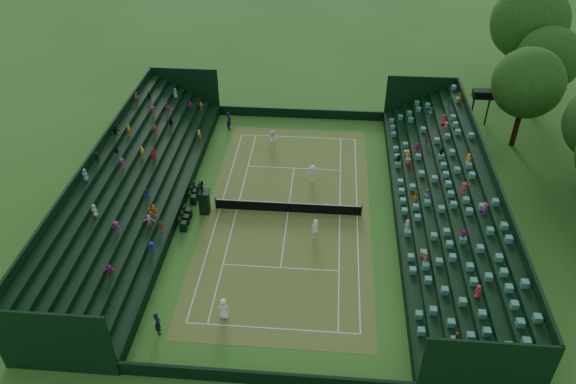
# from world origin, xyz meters

# --- Properties ---
(ground) EXTENTS (160.00, 160.00, 0.00)m
(ground) POSITION_xyz_m (0.00, 0.00, 0.00)
(ground) COLOR #2A641F
(ground) RESTS_ON ground
(court_surface) EXTENTS (12.97, 26.77, 0.01)m
(court_surface) POSITION_xyz_m (0.00, 0.00, 0.01)
(court_surface) COLOR #3C7E2A
(court_surface) RESTS_ON ground
(perimeter_wall_north) EXTENTS (17.17, 0.20, 1.00)m
(perimeter_wall_north) POSITION_xyz_m (0.00, 15.88, 0.50)
(perimeter_wall_north) COLOR black
(perimeter_wall_north) RESTS_ON ground
(perimeter_wall_south) EXTENTS (17.17, 0.20, 1.00)m
(perimeter_wall_south) POSITION_xyz_m (0.00, -15.88, 0.50)
(perimeter_wall_south) COLOR black
(perimeter_wall_south) RESTS_ON ground
(perimeter_wall_east) EXTENTS (0.20, 31.77, 1.00)m
(perimeter_wall_east) POSITION_xyz_m (8.48, 0.00, 0.50)
(perimeter_wall_east) COLOR black
(perimeter_wall_east) RESTS_ON ground
(perimeter_wall_west) EXTENTS (0.20, 31.77, 1.00)m
(perimeter_wall_west) POSITION_xyz_m (-8.48, 0.00, 0.50)
(perimeter_wall_west) COLOR black
(perimeter_wall_west) RESTS_ON ground
(north_grandstand) EXTENTS (6.60, 32.00, 4.90)m
(north_grandstand) POSITION_xyz_m (12.66, 0.00, 1.55)
(north_grandstand) COLOR black
(north_grandstand) RESTS_ON ground
(south_grandstand) EXTENTS (6.60, 32.00, 4.90)m
(south_grandstand) POSITION_xyz_m (-12.66, 0.00, 1.55)
(south_grandstand) COLOR black
(south_grandstand) RESTS_ON ground
(tennis_net) EXTENTS (11.67, 0.10, 1.06)m
(tennis_net) POSITION_xyz_m (0.00, 0.00, 0.53)
(tennis_net) COLOR black
(tennis_net) RESTS_ON ground
(scoreboard_tower) EXTENTS (2.00, 1.00, 3.70)m
(scoreboard_tower) POSITION_xyz_m (17.75, 16.00, 3.14)
(scoreboard_tower) COLOR black
(scoreboard_tower) RESTS_ON ground
(tree_row) EXTENTS (10.31, 36.84, 11.89)m
(tree_row) POSITION_xyz_m (23.01, 12.16, 6.69)
(tree_row) COLOR black
(tree_row) RESTS_ON ground
(umpire_chair) EXTENTS (0.97, 0.97, 3.05)m
(umpire_chair) POSITION_xyz_m (-6.59, -0.55, 1.30)
(umpire_chair) COLOR black
(umpire_chair) RESTS_ON ground
(courtside_chairs) EXTENTS (0.53, 5.50, 1.14)m
(courtside_chairs) POSITION_xyz_m (-7.76, -0.39, 0.43)
(courtside_chairs) COLOR black
(courtside_chairs) RESTS_ON ground
(player_near_west) EXTENTS (0.86, 0.66, 1.58)m
(player_near_west) POSITION_xyz_m (-3.15, -11.20, 0.79)
(player_near_west) COLOR white
(player_near_west) RESTS_ON ground
(player_near_east) EXTENTS (0.79, 0.71, 1.81)m
(player_near_east) POSITION_xyz_m (2.25, -3.01, 0.90)
(player_near_east) COLOR white
(player_near_east) RESTS_ON ground
(player_far_west) EXTENTS (0.97, 0.82, 1.77)m
(player_far_west) POSITION_xyz_m (-2.20, 9.79, 0.88)
(player_far_west) COLOR white
(player_far_west) RESTS_ON ground
(player_far_east) EXTENTS (1.07, 0.66, 1.60)m
(player_far_east) POSITION_xyz_m (1.70, 4.54, 0.80)
(player_far_east) COLOR white
(player_far_east) RESTS_ON ground
(line_judge_north) EXTENTS (0.51, 0.73, 1.91)m
(line_judge_north) POSITION_xyz_m (-6.87, 12.79, 0.96)
(line_judge_north) COLOR black
(line_judge_north) RESTS_ON ground
(line_judge_south) EXTENTS (0.60, 0.73, 1.71)m
(line_judge_south) POSITION_xyz_m (-6.96, -12.77, 0.85)
(line_judge_south) COLOR black
(line_judge_south) RESTS_ON ground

